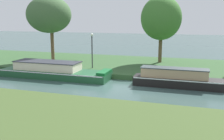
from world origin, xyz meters
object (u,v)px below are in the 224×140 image
forest_barge (53,71)px  lamp_post (92,47)px  willow_tree_left (49,15)px  mooring_post_near (74,66)px  willow_tree_centre (161,18)px  black_narrowboat (176,79)px

forest_barge → lamp_post: lamp_post is taller
willow_tree_left → mooring_post_near: size_ratio=9.08×
willow_tree_centre → mooring_post_near: (-6.45, -5.90, -3.93)m
forest_barge → black_narrowboat: bearing=0.0°
black_narrowboat → lamp_post: lamp_post is taller
willow_tree_left → lamp_post: size_ratio=2.12×
forest_barge → mooring_post_near: 1.80m
forest_barge → willow_tree_centre: (7.58, 7.28, 4.16)m
black_narrowboat → willow_tree_left: 14.15m
willow_tree_left → willow_tree_centre: size_ratio=1.00×
black_narrowboat → mooring_post_near: (-8.57, 1.38, 0.18)m
forest_barge → willow_tree_centre: 11.31m
willow_tree_left → willow_tree_centre: (10.51, 2.67, -0.33)m
forest_barge → lamp_post: 3.94m
black_narrowboat → willow_tree_centre: (-2.11, 7.28, 4.11)m
lamp_post → forest_barge: bearing=-131.4°
lamp_post → willow_tree_centre: bearing=41.5°
forest_barge → lamp_post: size_ratio=3.00×
forest_barge → mooring_post_near: forest_barge is taller
willow_tree_centre → lamp_post: size_ratio=2.11×
forest_barge → lamp_post: (2.33, 2.64, 1.77)m
black_narrowboat → mooring_post_near: size_ratio=8.69×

